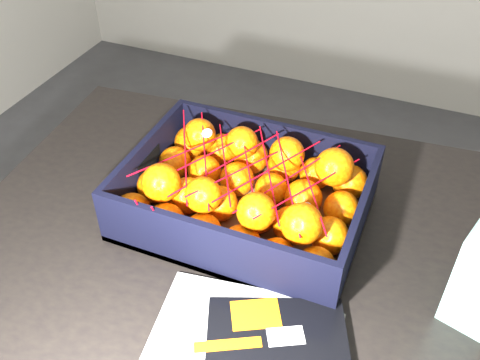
% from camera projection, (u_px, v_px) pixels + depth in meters
% --- Properties ---
extents(table, '(1.26, 0.90, 0.75)m').
position_uv_depth(table, '(283.00, 281.00, 1.03)').
color(table, black).
rests_on(table, ground).
extents(produce_crate, '(0.43, 0.32, 0.11)m').
position_uv_depth(produce_crate, '(246.00, 202.00, 1.01)').
color(produce_crate, brown).
rests_on(produce_crate, table).
extents(clementine_heap, '(0.41, 0.31, 0.12)m').
position_uv_depth(clementine_heap, '(245.00, 192.00, 0.99)').
color(clementine_heap, '#FB6505').
rests_on(clementine_heap, produce_crate).
extents(mesh_net, '(0.36, 0.29, 0.09)m').
position_uv_depth(mesh_net, '(241.00, 170.00, 0.95)').
color(mesh_net, red).
rests_on(mesh_net, clementine_heap).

